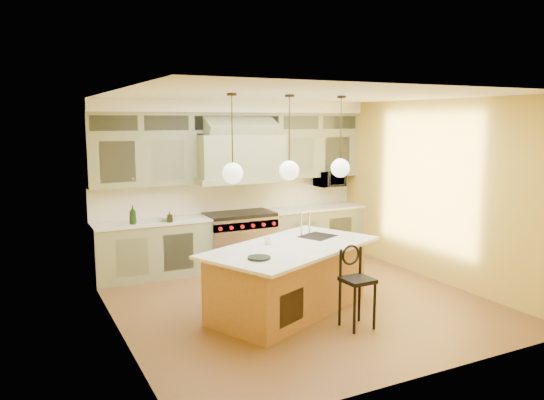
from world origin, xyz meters
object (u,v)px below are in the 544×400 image
counter_stool (356,282)px  microwave (330,179)px  range (239,239)px  kitchen_island (289,277)px

counter_stool → microwave: 3.90m
range → kitchen_island: (-0.30, -2.39, -0.01)m
kitchen_island → microwave: bearing=23.6°
range → kitchen_island: 2.41m
range → counter_stool: (0.18, -3.25, 0.09)m
range → counter_stool: 3.26m
range → microwave: bearing=3.1°
range → kitchen_island: bearing=-97.2°
kitchen_island → microwave: (2.25, 2.50, 0.98)m
range → kitchen_island: kitchen_island is taller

